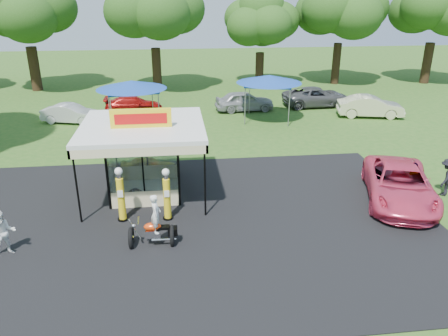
{
  "coord_description": "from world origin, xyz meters",
  "views": [
    {
      "loc": [
        -0.59,
        -13.86,
        8.83
      ],
      "look_at": [
        1.52,
        4.0,
        1.51
      ],
      "focal_mm": 35.0,
      "sensor_mm": 36.0,
      "label": 1
    }
  ],
  "objects_px": {
    "spectator_west": "(3,233)",
    "bg_car_c": "(244,101)",
    "spectator_east_a": "(447,177)",
    "tent_east": "(269,79)",
    "motorcycle": "(155,225)",
    "bg_car_a": "(71,114)",
    "gas_pump_left": "(121,196)",
    "gas_pump_right": "(167,196)",
    "bg_car_e": "(370,106)",
    "a_frame_sign": "(411,205)",
    "bg_car_b": "(134,105)",
    "kiosk_car": "(149,166)",
    "pink_sedan": "(399,184)",
    "spectator_east_b": "(413,179)",
    "tent_west": "(131,85)",
    "gas_station_kiosk": "(145,158)",
    "bg_car_d": "(317,97)"
  },
  "relations": [
    {
      "from": "pink_sedan",
      "to": "tent_west",
      "type": "bearing_deg",
      "value": 152.94
    },
    {
      "from": "spectator_east_b",
      "to": "bg_car_d",
      "type": "height_order",
      "value": "spectator_east_b"
    },
    {
      "from": "spectator_east_a",
      "to": "gas_station_kiosk",
      "type": "bearing_deg",
      "value": -51.67
    },
    {
      "from": "bg_car_a",
      "to": "bg_car_d",
      "type": "relative_size",
      "value": 0.73
    },
    {
      "from": "pink_sedan",
      "to": "bg_car_a",
      "type": "height_order",
      "value": "pink_sedan"
    },
    {
      "from": "tent_east",
      "to": "a_frame_sign",
      "type": "bearing_deg",
      "value": -79.34
    },
    {
      "from": "bg_car_a",
      "to": "tent_west",
      "type": "height_order",
      "value": "tent_west"
    },
    {
      "from": "bg_car_c",
      "to": "tent_east",
      "type": "bearing_deg",
      "value": -159.42
    },
    {
      "from": "gas_pump_left",
      "to": "gas_station_kiosk",
      "type": "bearing_deg",
      "value": 71.15
    },
    {
      "from": "bg_car_c",
      "to": "gas_pump_left",
      "type": "bearing_deg",
      "value": 150.75
    },
    {
      "from": "pink_sedan",
      "to": "bg_car_b",
      "type": "xyz_separation_m",
      "value": [
        -12.95,
        17.09,
        -0.19
      ]
    },
    {
      "from": "kiosk_car",
      "to": "bg_car_c",
      "type": "bearing_deg",
      "value": -29.51
    },
    {
      "from": "gas_station_kiosk",
      "to": "tent_east",
      "type": "xyz_separation_m",
      "value": [
        8.26,
        11.75,
        1.18
      ]
    },
    {
      "from": "bg_car_a",
      "to": "bg_car_e",
      "type": "xyz_separation_m",
      "value": [
        21.98,
        -0.97,
        0.12
      ]
    },
    {
      "from": "bg_car_c",
      "to": "bg_car_b",
      "type": "bearing_deg",
      "value": 82.49
    },
    {
      "from": "a_frame_sign",
      "to": "bg_car_e",
      "type": "distance_m",
      "value": 15.93
    },
    {
      "from": "bg_car_c",
      "to": "bg_car_d",
      "type": "xyz_separation_m",
      "value": [
        6.15,
        0.79,
        -0.0
      ]
    },
    {
      "from": "tent_east",
      "to": "bg_car_e",
      "type": "bearing_deg",
      "value": -0.82
    },
    {
      "from": "bg_car_c",
      "to": "gas_pump_right",
      "type": "bearing_deg",
      "value": 156.2
    },
    {
      "from": "motorcycle",
      "to": "bg_car_c",
      "type": "distance_m",
      "value": 20.17
    },
    {
      "from": "bg_car_b",
      "to": "tent_east",
      "type": "height_order",
      "value": "tent_east"
    },
    {
      "from": "spectator_east_b",
      "to": "pink_sedan",
      "type": "bearing_deg",
      "value": 1.5
    },
    {
      "from": "spectator_east_a",
      "to": "a_frame_sign",
      "type": "bearing_deg",
      "value": -10.74
    },
    {
      "from": "kiosk_car",
      "to": "bg_car_a",
      "type": "xyz_separation_m",
      "value": [
        -5.94,
        10.41,
        0.19
      ]
    },
    {
      "from": "bg_car_e",
      "to": "bg_car_d",
      "type": "bearing_deg",
      "value": 51.12
    },
    {
      "from": "bg_car_a",
      "to": "bg_car_e",
      "type": "distance_m",
      "value": 22.01
    },
    {
      "from": "spectator_west",
      "to": "bg_car_c",
      "type": "xyz_separation_m",
      "value": [
        11.74,
        19.15,
        -0.09
      ]
    },
    {
      "from": "tent_west",
      "to": "bg_car_d",
      "type": "bearing_deg",
      "value": 17.43
    },
    {
      "from": "spectator_east_a",
      "to": "tent_west",
      "type": "bearing_deg",
      "value": -84.06
    },
    {
      "from": "bg_car_c",
      "to": "bg_car_d",
      "type": "height_order",
      "value": "bg_car_c"
    },
    {
      "from": "gas_pump_left",
      "to": "bg_car_a",
      "type": "height_order",
      "value": "gas_pump_left"
    },
    {
      "from": "bg_car_a",
      "to": "gas_station_kiosk",
      "type": "bearing_deg",
      "value": -139.42
    },
    {
      "from": "spectator_west",
      "to": "bg_car_e",
      "type": "height_order",
      "value": "spectator_west"
    },
    {
      "from": "gas_pump_left",
      "to": "gas_pump_right",
      "type": "bearing_deg",
      "value": -3.6
    },
    {
      "from": "motorcycle",
      "to": "a_frame_sign",
      "type": "height_order",
      "value": "motorcycle"
    },
    {
      "from": "a_frame_sign",
      "to": "tent_east",
      "type": "xyz_separation_m",
      "value": [
        -2.87,
        15.26,
        2.51
      ]
    },
    {
      "from": "spectator_west",
      "to": "spectator_east_a",
      "type": "distance_m",
      "value": 18.72
    },
    {
      "from": "gas_pump_left",
      "to": "spectator_east_a",
      "type": "distance_m",
      "value": 14.62
    },
    {
      "from": "bg_car_c",
      "to": "tent_west",
      "type": "distance_m",
      "value": 9.37
    },
    {
      "from": "spectator_east_a",
      "to": "tent_east",
      "type": "xyz_separation_m",
      "value": [
        -5.46,
        13.54,
        2.08
      ]
    },
    {
      "from": "bg_car_b",
      "to": "bg_car_a",
      "type": "bearing_deg",
      "value": 118.27
    },
    {
      "from": "gas_pump_left",
      "to": "spectator_east_b",
      "type": "bearing_deg",
      "value": 3.71
    },
    {
      "from": "bg_car_a",
      "to": "tent_east",
      "type": "height_order",
      "value": "tent_east"
    },
    {
      "from": "gas_pump_left",
      "to": "bg_car_c",
      "type": "height_order",
      "value": "gas_pump_left"
    },
    {
      "from": "gas_pump_right",
      "to": "spectator_east_a",
      "type": "height_order",
      "value": "gas_pump_right"
    },
    {
      "from": "gas_pump_left",
      "to": "motorcycle",
      "type": "bearing_deg",
      "value": -55.7
    },
    {
      "from": "gas_station_kiosk",
      "to": "tent_west",
      "type": "distance_m",
      "value": 10.92
    },
    {
      "from": "gas_pump_right",
      "to": "bg_car_e",
      "type": "relative_size",
      "value": 0.47
    },
    {
      "from": "spectator_west",
      "to": "tent_east",
      "type": "height_order",
      "value": "tent_east"
    },
    {
      "from": "motorcycle",
      "to": "bg_car_a",
      "type": "relative_size",
      "value": 0.52
    }
  ]
}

